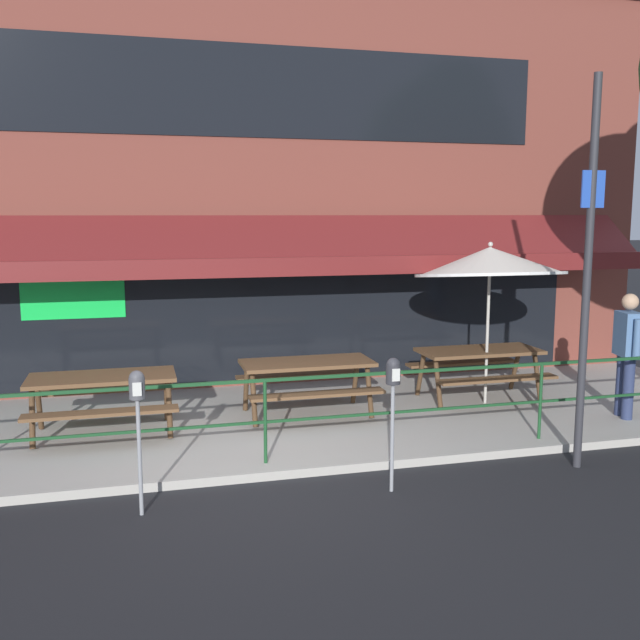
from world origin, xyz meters
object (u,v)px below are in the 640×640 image
at_px(picnic_table_left, 102,388).
at_px(patio_umbrella_right, 490,262).
at_px(pedestrian_walking, 627,349).
at_px(parking_meter_near, 137,399).
at_px(picnic_table_centre, 307,372).
at_px(parking_meter_far, 393,384).
at_px(picnic_table_right, 479,360).
at_px(street_sign_pole, 587,272).

distance_m(picnic_table_left, patio_umbrella_right, 5.60).
xyz_separation_m(pedestrian_walking, parking_meter_near, (-6.47, -1.40, 0.09)).
bearing_deg(patio_umbrella_right, picnic_table_centre, 178.93).
bearing_deg(picnic_table_centre, patio_umbrella_right, -1.07).
bearing_deg(parking_meter_near, picnic_table_centre, 48.83).
bearing_deg(pedestrian_walking, picnic_table_centre, 164.08).
bearing_deg(parking_meter_far, patio_umbrella_right, 46.90).
distance_m(picnic_table_right, street_sign_pole, 3.09).
bearing_deg(parking_meter_near, pedestrian_walking, 12.26).
height_order(picnic_table_centre, picnic_table_right, same).
relative_size(pedestrian_walking, parking_meter_far, 1.20).
bearing_deg(picnic_table_left, street_sign_pole, -23.54).
xyz_separation_m(parking_meter_far, street_sign_pole, (2.32, 0.15, 1.09)).
xyz_separation_m(parking_meter_near, parking_meter_far, (2.54, -0.05, 0.00)).
relative_size(picnic_table_right, pedestrian_walking, 1.05).
bearing_deg(street_sign_pole, picnic_table_right, 87.41).
height_order(picnic_table_centre, street_sign_pole, street_sign_pole).
distance_m(picnic_table_right, parking_meter_far, 3.76).
bearing_deg(parking_meter_near, street_sign_pole, 1.14).
bearing_deg(picnic_table_right, street_sign_pole, -92.59).
relative_size(picnic_table_right, parking_meter_near, 1.27).
bearing_deg(parking_meter_near, picnic_table_right, 29.21).
relative_size(parking_meter_near, street_sign_pole, 0.33).
bearing_deg(patio_umbrella_right, picnic_table_right, 90.00).
distance_m(picnic_table_centre, patio_umbrella_right, 3.08).
bearing_deg(street_sign_pole, pedestrian_walking, 39.01).
distance_m(picnic_table_left, parking_meter_near, 2.47).
bearing_deg(picnic_table_left, pedestrian_walking, -8.18).
bearing_deg(street_sign_pole, parking_meter_near, -178.86).
xyz_separation_m(picnic_table_left, pedestrian_walking, (6.89, -0.99, 0.35)).
xyz_separation_m(patio_umbrella_right, pedestrian_walking, (1.49, -1.15, -1.12)).
distance_m(pedestrian_walking, street_sign_pole, 2.39).
xyz_separation_m(picnic_table_left, picnic_table_centre, (2.70, 0.21, 0.00)).
height_order(picnic_table_centre, patio_umbrella_right, patio_umbrella_right).
bearing_deg(pedestrian_walking, picnic_table_right, 137.35).
distance_m(parking_meter_near, street_sign_pole, 4.97).
xyz_separation_m(picnic_table_right, parking_meter_near, (-4.97, -2.78, 0.44)).
relative_size(picnic_table_left, patio_umbrella_right, 0.75).
distance_m(picnic_table_right, parking_meter_near, 5.71).
distance_m(picnic_table_left, picnic_table_centre, 2.71).
distance_m(picnic_table_left, parking_meter_far, 3.87).
height_order(patio_umbrella_right, pedestrian_walking, patio_umbrella_right).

